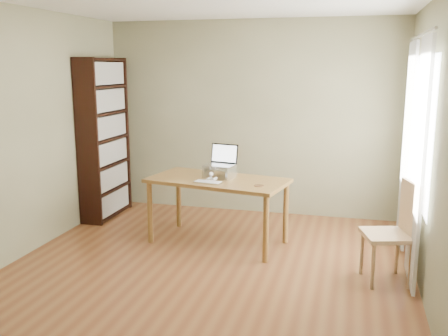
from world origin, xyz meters
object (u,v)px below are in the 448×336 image
laptop (221,160)px  keyboard (208,182)px  bookshelf (104,139)px  chair (396,229)px  cat (218,171)px  desk (218,186)px

laptop → keyboard: (-0.05, -0.36, -0.18)m
bookshelf → chair: bookshelf is taller
laptop → keyboard: laptop is taller
cat → bookshelf: bearing=167.8°
keyboard → chair: (1.92, -0.40, -0.24)m
keyboard → cat: size_ratio=0.64×
bookshelf → laptop: bearing=-16.4°
bookshelf → keyboard: size_ratio=6.61×
desk → cat: 0.19m
bookshelf → cat: size_ratio=4.26×
chair → keyboard: bearing=152.4°
bookshelf → laptop: (1.73, -0.51, -0.11)m
bookshelf → chair: size_ratio=2.19×
desk → chair: (1.88, -0.62, -0.14)m
bookshelf → desk: bearing=-20.6°
laptop → chair: laptop is taller
desk → keyboard: size_ratio=5.17×
bookshelf → desk: bookshelf is taller
bookshelf → keyboard: 1.92m
laptop → keyboard: 0.40m
chair → laptop: bearing=142.1°
desk → chair: chair is taller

